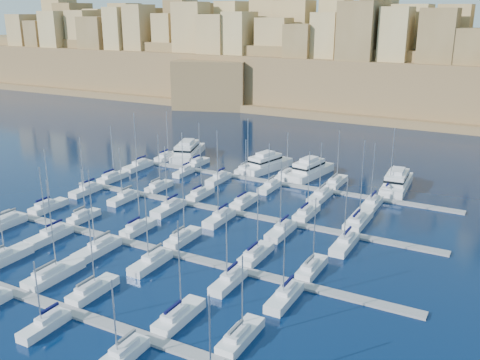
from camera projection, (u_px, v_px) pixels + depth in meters
The scene contains 53 objects.
ground at pixel (209, 230), 101.44m from camera, with size 600.00×600.00×0.00m, color black.
pontoon_near at pixel (79, 314), 72.84m from camera, with size 84.00×2.00×0.40m, color slate.
pontoon_mid_near at pixel (172, 253), 91.31m from camera, with size 84.00×2.00×0.40m, color slate.
pontoon_mid_far at pixel (234, 212), 109.77m from camera, with size 84.00×2.00×0.40m, color slate.
pontoon_far at pixel (278, 183), 128.24m from camera, with size 84.00×2.00×0.40m, color slate.
sailboat_1 at pixel (2, 258), 88.01m from camera, with size 3.09×10.28×15.95m.
sailboat_2 at pixel (54, 274), 82.78m from camera, with size 3.12×10.40×16.21m.
sailboat_3 at pixel (93, 290), 78.13m from camera, with size 2.61×8.70×13.19m.
sailboat_4 at pixel (179, 316), 71.50m from camera, with size 2.74×9.14×14.52m.
sailboat_5 at pixel (240, 336), 67.04m from camera, with size 2.60×8.68×11.95m.
sailboat_9 at pixel (45, 325), 69.44m from camera, with size 2.22×7.40×10.38m.
sailboat_10 at pixel (121, 356), 63.18m from camera, with size 2.49×8.31×11.39m.
sailboat_12 at pixel (48, 206), 111.41m from camera, with size 2.62×8.74×13.25m.
sailboat_13 at pixel (84, 216), 106.09m from camera, with size 2.21×7.36×10.71m.
sailboat_14 at pixel (138, 228), 100.44m from camera, with size 2.48×8.25×14.50m.
sailboat_15 at pixel (183, 238), 96.12m from camera, with size 2.59×8.65×14.16m.
sailboat_16 at pixel (256, 254), 89.60m from camera, with size 2.66×8.87×12.71m.
sailboat_17 at pixel (312, 268), 84.85m from camera, with size 2.51×8.36×12.68m.
sailboat_18 at pixel (3, 224), 102.41m from camera, with size 2.84×9.46×13.43m.
sailboat_19 at pixel (50, 236), 96.92m from camera, with size 2.79×9.30×14.20m.
sailboat_20 at pixel (98, 249), 91.58m from camera, with size 2.87×9.57×15.29m.
sailboat_21 at pixel (151, 262), 86.86m from camera, with size 2.67×8.90×13.06m.
sailboat_22 at pixel (229, 281), 80.74m from camera, with size 2.43×8.11×12.24m.
sailboat_23 at pixel (285, 297), 76.27m from camera, with size 2.60×8.68×12.54m.
sailboat_24 at pixel (113, 178), 130.71m from camera, with size 2.64×8.79×13.84m.
sailboat_25 at pixel (159, 187), 124.00m from camera, with size 2.42×8.06×13.42m.
sailboat_26 at pixel (200, 194), 118.96m from camera, with size 2.46×8.20×12.29m.
sailboat_27 at pixel (244, 201), 114.30m from camera, with size 2.68×8.94×14.52m.
sailboat_28 at pixel (306, 213), 107.94m from camera, with size 2.70×9.00×13.78m.
sailboat_29 at pixel (358, 220), 103.90m from camera, with size 3.20×10.67×16.96m.
sailboat_30 at pixel (86, 190), 121.49m from camera, with size 2.50×8.33×13.55m.
sailboat_31 at pixel (124, 198), 116.60m from camera, with size 2.46×8.19×12.36m.
sailboat_32 at pixel (169, 208), 110.63m from camera, with size 2.75×9.18×14.27m.
sailboat_33 at pixel (220, 218), 105.28m from camera, with size 2.67×8.89×15.03m.
sailboat_34 at pixel (281, 231), 99.17m from camera, with size 2.74×9.14×14.69m.
sailboat_35 at pixel (345, 244), 93.63m from camera, with size 2.77×9.23×13.17m.
sailboat_36 at pixel (167, 157), 148.99m from camera, with size 2.65×8.82×13.82m.
sailboat_37 at pixel (199, 163), 143.68m from camera, with size 2.32×7.73×11.83m.
sailboat_38 at pixel (247, 169), 137.73m from camera, with size 2.69×8.98×14.08m.
sailboat_39 at pixel (286, 175), 132.70m from camera, with size 2.65×8.84×11.73m.
sailboat_40 at pixel (336, 182), 127.16m from camera, with size 2.84×9.48×13.50m.
sailboat_41 at pixel (389, 190), 121.29m from camera, with size 2.70×8.99×15.39m.
sailboat_42 at pixel (138, 166), 140.38m from camera, with size 2.87×9.56×15.30m.
sailboat_43 at pixel (184, 172), 135.26m from camera, with size 2.13×7.12×11.31m.
sailboat_44 at pixel (219, 179), 129.88m from camera, with size 2.56×8.54×13.10m.
sailboat_45 at pixel (270, 187), 123.87m from camera, with size 2.47×8.23×11.42m.
sailboat_46 at pixel (320, 196), 117.64m from camera, with size 2.86×9.53×13.26m.
sailboat_47 at pixel (371, 205), 112.46m from camera, with size 2.89×9.64×14.51m.
motor_yacht_a at pixel (188, 151), 151.41m from camera, with size 11.16×19.36×5.25m.
motor_yacht_b at pixel (266, 164), 138.91m from camera, with size 8.46×16.65×5.25m.
motor_yacht_c at pixel (310, 170), 133.66m from camera, with size 7.42×16.85×5.25m.
motor_yacht_d at pixel (397, 182), 124.20m from camera, with size 6.08×17.16×5.25m.
fortified_city at pixel (398, 72), 227.38m from camera, with size 460.00×108.95×59.52m.
Camera 1 is at (49.63, -79.81, 39.77)m, focal length 40.00 mm.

